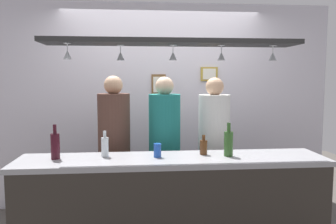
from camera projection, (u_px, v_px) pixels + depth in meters
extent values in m
cube|color=silver|center=(161.00, 106.00, 4.34)|extent=(4.40, 0.06, 2.60)
cube|color=#99999E|center=(173.00, 160.00, 2.94)|extent=(2.70, 0.55, 0.04)
cube|color=black|center=(172.00, 42.00, 2.89)|extent=(2.20, 0.36, 0.04)
cylinder|color=silver|center=(67.00, 43.00, 2.75)|extent=(0.06, 0.06, 0.00)
cylinder|color=silver|center=(67.00, 47.00, 2.76)|extent=(0.01, 0.01, 0.06)
cone|color=silver|center=(67.00, 55.00, 2.76)|extent=(0.07, 0.07, 0.08)
cylinder|color=silver|center=(120.00, 45.00, 2.91)|extent=(0.06, 0.06, 0.00)
cylinder|color=silver|center=(120.00, 48.00, 2.91)|extent=(0.01, 0.01, 0.06)
cone|color=silver|center=(121.00, 56.00, 2.92)|extent=(0.07, 0.07, 0.08)
cylinder|color=silver|center=(173.00, 45.00, 2.90)|extent=(0.06, 0.06, 0.00)
cylinder|color=silver|center=(173.00, 48.00, 2.90)|extent=(0.01, 0.01, 0.06)
cone|color=silver|center=(173.00, 56.00, 2.91)|extent=(0.07, 0.07, 0.08)
cylinder|color=silver|center=(222.00, 45.00, 2.93)|extent=(0.06, 0.06, 0.00)
cylinder|color=silver|center=(221.00, 49.00, 2.94)|extent=(0.01, 0.01, 0.06)
cone|color=silver|center=(221.00, 56.00, 2.94)|extent=(0.07, 0.07, 0.08)
cylinder|color=silver|center=(273.00, 46.00, 2.96)|extent=(0.06, 0.06, 0.00)
cylinder|color=silver|center=(273.00, 49.00, 2.97)|extent=(0.01, 0.01, 0.06)
cone|color=silver|center=(273.00, 56.00, 2.97)|extent=(0.07, 0.07, 0.08)
cube|color=#2D334C|center=(115.00, 195.00, 3.62)|extent=(0.17, 0.18, 0.80)
cylinder|color=brown|center=(114.00, 126.00, 3.55)|extent=(0.34, 0.34, 0.69)
sphere|color=tan|center=(113.00, 85.00, 3.51)|extent=(0.20, 0.20, 0.20)
cube|color=#2D334C|center=(165.00, 193.00, 3.67)|extent=(0.17, 0.18, 0.79)
cylinder|color=#1E7A75|center=(165.00, 126.00, 3.60)|extent=(0.34, 0.34, 0.69)
sphere|color=beige|center=(165.00, 86.00, 3.56)|extent=(0.20, 0.20, 0.20)
cube|color=#2D334C|center=(213.00, 192.00, 3.72)|extent=(0.17, 0.18, 0.79)
cylinder|color=white|center=(214.00, 126.00, 3.65)|extent=(0.34, 0.34, 0.69)
sphere|color=tan|center=(215.00, 87.00, 3.61)|extent=(0.20, 0.20, 0.20)
cylinder|color=silver|center=(105.00, 147.00, 2.97)|extent=(0.06, 0.06, 0.17)
cylinder|color=silver|center=(105.00, 134.00, 2.96)|extent=(0.03, 0.03, 0.06)
cylinder|color=#2D5623|center=(229.00, 144.00, 2.99)|extent=(0.08, 0.08, 0.22)
cylinder|color=#2D5623|center=(229.00, 127.00, 2.97)|extent=(0.03, 0.03, 0.08)
cylinder|color=#512D14|center=(204.00, 147.00, 3.05)|extent=(0.07, 0.07, 0.13)
cylinder|color=#512D14|center=(204.00, 138.00, 3.04)|extent=(0.03, 0.03, 0.05)
cylinder|color=#380F19|center=(55.00, 146.00, 2.88)|extent=(0.08, 0.08, 0.22)
cylinder|color=#380F19|center=(55.00, 129.00, 2.86)|extent=(0.03, 0.03, 0.08)
cylinder|color=#1E4CB2|center=(157.00, 150.00, 2.95)|extent=(0.07, 0.07, 0.12)
cube|color=#B29338|center=(209.00, 74.00, 4.32)|extent=(0.22, 0.02, 0.18)
cube|color=white|center=(209.00, 74.00, 4.31)|extent=(0.17, 0.01, 0.14)
cube|color=brown|center=(159.00, 85.00, 4.27)|extent=(0.18, 0.02, 0.26)
cube|color=white|center=(159.00, 85.00, 4.26)|extent=(0.14, 0.01, 0.20)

